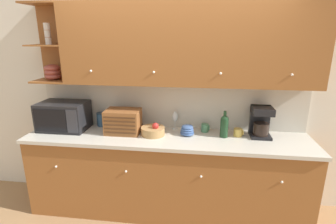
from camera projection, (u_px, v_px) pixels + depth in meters
ground_plane at (170, 194)px, 3.52m from camera, size 24.00×24.00×0.00m
wall_back at (171, 99)px, 3.18m from camera, size 5.57×0.06×2.60m
counter_unit at (167, 174)px, 3.08m from camera, size 3.19×0.66×0.96m
backsplash_panel at (170, 105)px, 3.16m from camera, size 3.17×0.01×0.56m
upper_cabinets at (184, 44)px, 2.78m from camera, size 3.17×0.36×0.87m
microwave at (64, 116)px, 3.12m from camera, size 0.55×0.38×0.33m
storage_canister at (102, 119)px, 3.25m from camera, size 0.12×0.12×0.17m
bread_box at (123, 121)px, 3.01m from camera, size 0.39×0.28×0.27m
fruit_basket at (153, 131)px, 2.96m from camera, size 0.27×0.27×0.15m
wine_glass at (175, 117)px, 3.13m from camera, size 0.07×0.07×0.22m
bowl_stack_on_counter at (187, 130)px, 2.96m from camera, size 0.16×0.16×0.12m
mug_blue_second at (205, 128)px, 3.06m from camera, size 0.10×0.08×0.10m
wine_bottle at (224, 125)px, 2.88m from camera, size 0.09×0.09×0.30m
mug at (238, 132)px, 2.93m from camera, size 0.11×0.10×0.09m
coffee_maker at (261, 122)px, 2.90m from camera, size 0.22×0.23×0.34m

